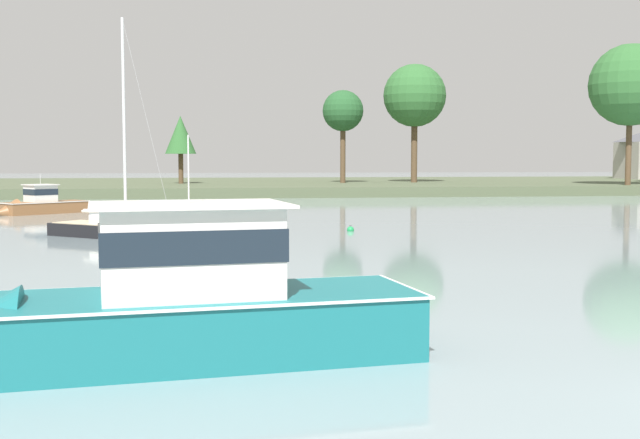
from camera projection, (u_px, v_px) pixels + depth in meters
name	position (u px, v px, depth m)	size (l,w,h in m)	color
far_shore_bank	(285.00, 186.00, 99.91)	(176.39, 41.40, 1.01)	#4C563D
sailboat_black	(117.00, 233.00, 40.42)	(7.23, 6.38, 11.10)	black
cruiser_wood	(36.00, 208.00, 57.23)	(6.40, 5.69, 3.54)	brown
cruiser_teal	(149.00, 325.00, 15.74)	(10.32, 4.17, 5.39)	#196B70
mooring_buoy_red	(52.00, 206.00, 65.28)	(0.47, 0.47, 0.52)	red
mooring_buoy_green	(350.00, 230.00, 43.90)	(0.38, 0.38, 0.43)	#1E8C47
mooring_buoy_yellow	(129.00, 207.00, 63.87)	(0.33, 0.33, 0.38)	yellow
shore_tree_inland_a	(630.00, 85.00, 86.03)	(8.61, 8.61, 14.86)	brown
shore_tree_left_mid	(343.00, 112.00, 94.24)	(4.73, 4.73, 10.67)	brown
shore_tree_center_left	(180.00, 136.00, 91.82)	(3.47, 3.47, 7.60)	brown
shore_tree_inland_c	(415.00, 96.00, 95.73)	(7.33, 7.33, 13.83)	brown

